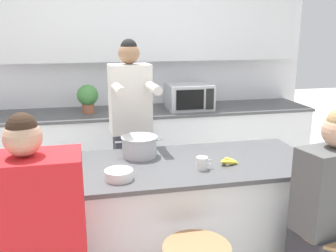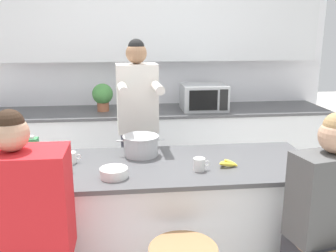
% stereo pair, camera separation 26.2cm
% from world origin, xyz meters
% --- Properties ---
extents(wall_back, '(4.18, 0.22, 2.70)m').
position_xyz_m(wall_back, '(0.00, 1.92, 1.54)').
color(wall_back, white).
rests_on(wall_back, ground_plane).
extents(back_counter, '(3.88, 0.70, 0.94)m').
position_xyz_m(back_counter, '(0.00, 1.59, 0.47)').
color(back_counter, silver).
rests_on(back_counter, ground_plane).
extents(kitchen_island, '(2.06, 0.81, 0.89)m').
position_xyz_m(kitchen_island, '(0.00, 0.00, 0.45)').
color(kitchen_island, black).
rests_on(kitchen_island, ground_plane).
extents(person_cooking, '(0.37, 0.56, 1.73)m').
position_xyz_m(person_cooking, '(-0.19, 0.67, 0.86)').
color(person_cooking, '#383842').
rests_on(person_cooking, ground_plane).
extents(person_seated_near, '(0.48, 0.34, 1.37)m').
position_xyz_m(person_seated_near, '(0.83, -0.63, 0.62)').
color(person_seated_near, '#333338').
rests_on(person_seated_near, ground_plane).
extents(cooking_pot, '(0.35, 0.27, 0.15)m').
position_xyz_m(cooking_pot, '(-0.19, 0.21, 0.97)').
color(cooking_pot, '#B7BABC').
rests_on(cooking_pot, kitchen_island).
extents(fruit_bowl, '(0.18, 0.18, 0.06)m').
position_xyz_m(fruit_bowl, '(-0.38, -0.21, 0.92)').
color(fruit_bowl, white).
rests_on(fruit_bowl, kitchen_island).
extents(mixing_bowl_steel, '(0.18, 0.18, 0.07)m').
position_xyz_m(mixing_bowl_steel, '(-0.74, -0.10, 0.93)').
color(mixing_bowl_steel, silver).
rests_on(mixing_bowl_steel, kitchen_island).
extents(coffee_cup_near, '(0.11, 0.08, 0.09)m').
position_xyz_m(coffee_cup_near, '(0.18, -0.15, 0.93)').
color(coffee_cup_near, white).
rests_on(coffee_cup_near, kitchen_island).
extents(coffee_cup_far, '(0.11, 0.08, 0.08)m').
position_xyz_m(coffee_cup_far, '(-0.68, 0.09, 0.93)').
color(coffee_cup_far, white).
rests_on(coffee_cup_far, kitchen_island).
extents(banana_bunch, '(0.15, 0.11, 0.05)m').
position_xyz_m(banana_bunch, '(0.39, -0.10, 0.91)').
color(banana_bunch, yellow).
rests_on(banana_bunch, kitchen_island).
extents(juice_carton, '(0.07, 0.07, 0.21)m').
position_xyz_m(juice_carton, '(-0.93, 0.09, 0.99)').
color(juice_carton, '#38844C').
rests_on(juice_carton, kitchen_island).
extents(microwave, '(0.49, 0.39, 0.28)m').
position_xyz_m(microwave, '(0.56, 1.55, 1.08)').
color(microwave, '#B2B5B7').
rests_on(microwave, back_counter).
extents(potted_plant, '(0.22, 0.22, 0.30)m').
position_xyz_m(potted_plant, '(-0.54, 1.59, 1.11)').
color(potted_plant, '#A86042').
rests_on(potted_plant, back_counter).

